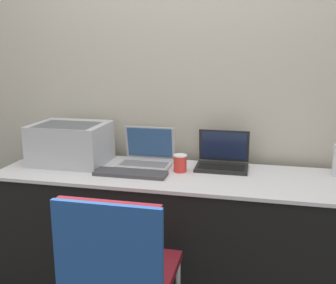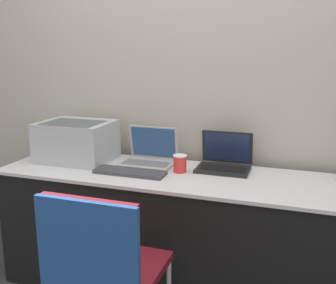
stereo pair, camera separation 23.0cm
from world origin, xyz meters
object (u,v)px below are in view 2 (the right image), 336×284
at_px(chair, 102,263).
at_px(laptop_right, 224,161).
at_px(laptop_left, 149,156).
at_px(coffee_cup, 179,163).
at_px(external_keyboard, 130,172).
at_px(printer, 76,140).

bearing_deg(chair, laptop_right, 68.93).
height_order(laptop_left, coffee_cup, laptop_left).
bearing_deg(chair, external_keyboard, 103.15).
height_order(external_keyboard, coffee_cup, coffee_cup).
bearing_deg(coffee_cup, laptop_right, 30.72).
relative_size(printer, chair, 0.52).
bearing_deg(laptop_right, printer, -173.65).
xyz_separation_m(laptop_left, coffee_cup, (0.23, -0.11, 0.00)).
bearing_deg(laptop_left, coffee_cup, -24.41).
bearing_deg(chair, laptop_left, 97.81).
relative_size(printer, laptop_left, 1.40).
distance_m(external_keyboard, coffee_cup, 0.29).
distance_m(printer, chair, 1.06).
distance_m(laptop_right, external_keyboard, 0.57).
bearing_deg(chair, coffee_cup, 81.82).
height_order(laptop_left, external_keyboard, laptop_left).
bearing_deg(coffee_cup, chair, -98.18).
relative_size(coffee_cup, chair, 0.12).
height_order(laptop_left, laptop_right, laptop_left).
distance_m(printer, coffee_cup, 0.72).
xyz_separation_m(coffee_cup, chair, (-0.11, -0.77, -0.24)).
distance_m(laptop_right, coffee_cup, 0.28).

